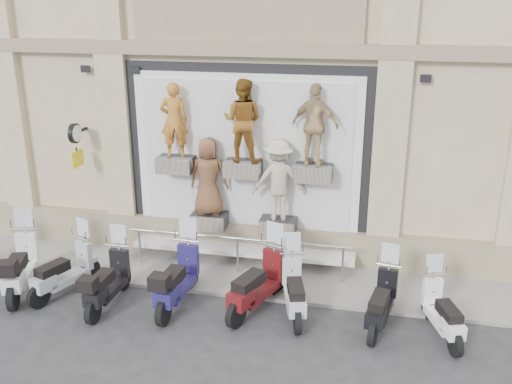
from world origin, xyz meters
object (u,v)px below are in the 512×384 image
at_px(scooter_b, 19,256).
at_px(scooter_f, 257,273).
at_px(scooter_i, 444,302).
at_px(guard_rail, 238,256).
at_px(clock_sign_bracket, 76,140).
at_px(scooter_e, 177,268).
at_px(scooter_d, 107,271).
at_px(scooter_h, 382,292).
at_px(scooter_g, 294,280).
at_px(scooter_c, 63,262).

relative_size(scooter_b, scooter_f, 1.00).
bearing_deg(scooter_i, guard_rail, 142.46).
relative_size(clock_sign_bracket, scooter_f, 0.50).
bearing_deg(scooter_e, scooter_d, -165.55).
height_order(guard_rail, scooter_i, scooter_i).
relative_size(clock_sign_bracket, scooter_e, 0.50).
relative_size(scooter_d, scooter_h, 1.03).
bearing_deg(scooter_i, scooter_d, 164.78).
xyz_separation_m(scooter_h, scooter_i, (1.09, -0.08, -0.04)).
bearing_deg(scooter_g, scooter_d, 172.65).
height_order(scooter_d, scooter_f, scooter_f).
relative_size(guard_rail, scooter_i, 2.97).
xyz_separation_m(clock_sign_bracket, scooter_b, (-0.34, -2.12, -1.98)).
distance_m(scooter_f, scooter_h, 2.39).
relative_size(scooter_d, scooter_e, 0.92).
relative_size(guard_rail, scooter_f, 2.50).
xyz_separation_m(clock_sign_bracket, scooter_d, (1.68, -2.26, -2.05)).
bearing_deg(scooter_c, guard_rail, 45.50).
xyz_separation_m(scooter_c, scooter_i, (7.52, 0.02, -0.05)).
bearing_deg(scooter_c, scooter_f, 23.28).
xyz_separation_m(scooter_d, scooter_g, (3.68, 0.44, -0.01)).
relative_size(scooter_b, scooter_h, 1.13).
height_order(clock_sign_bracket, scooter_e, clock_sign_bracket).
xyz_separation_m(scooter_b, scooter_f, (4.97, 0.30, -0.00)).
height_order(scooter_d, scooter_g, scooter_d).
relative_size(clock_sign_bracket, scooter_i, 0.60).
distance_m(scooter_h, scooter_i, 1.09).
relative_size(guard_rail, scooter_b, 2.49).
xyz_separation_m(scooter_c, scooter_h, (6.43, 0.10, -0.01)).
distance_m(scooter_e, scooter_g, 2.32).
distance_m(scooter_c, scooter_h, 6.43).
bearing_deg(scooter_e, scooter_g, 6.39).
distance_m(scooter_b, scooter_g, 5.71).
distance_m(scooter_b, scooter_e, 3.39).
height_order(scooter_b, scooter_h, scooter_b).
bearing_deg(scooter_g, guard_rail, 123.05).
bearing_deg(scooter_g, scooter_c, 168.21).
xyz_separation_m(guard_rail, scooter_h, (3.12, -1.44, 0.27)).
bearing_deg(scooter_g, scooter_e, 169.64).
bearing_deg(scooter_i, scooter_c, 162.60).
bearing_deg(scooter_g, scooter_h, -17.30).
height_order(guard_rail, scooter_h, scooter_h).
bearing_deg(scooter_e, scooter_i, 2.38).
height_order(guard_rail, clock_sign_bracket, clock_sign_bracket).
relative_size(scooter_b, scooter_g, 1.11).
distance_m(guard_rail, clock_sign_bracket, 4.57).
bearing_deg(scooter_d, scooter_f, 8.95).
xyz_separation_m(scooter_d, scooter_h, (5.33, 0.35, -0.02)).
relative_size(scooter_g, scooter_h, 1.02).
bearing_deg(guard_rail, scooter_b, -158.70).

